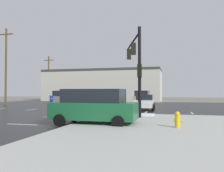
{
  "coord_description": "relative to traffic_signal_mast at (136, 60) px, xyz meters",
  "views": [
    {
      "loc": [
        8.4,
        -21.79,
        1.9
      ],
      "look_at": [
        0.6,
        8.23,
        2.65
      ],
      "focal_mm": 37.74,
      "sensor_mm": 36.0,
      "label": 1
    }
  ],
  "objects": [
    {
      "name": "suv_grey",
      "position": [
        -11.89,
        12.89,
        -3.24
      ],
      "size": [
        2.59,
        4.99,
        2.03
      ],
      "rotation": [
        0.0,
        0.0,
        1.68
      ],
      "color": "slate",
      "rests_on": "road_asphalt"
    },
    {
      "name": "sedan_white",
      "position": [
        -0.14,
        6.92,
        -3.47
      ],
      "size": [
        2.18,
        4.6,
        1.58
      ],
      "rotation": [
        0.0,
        0.0,
        -1.53
      ],
      "color": "white",
      "rests_on": "road_asphalt"
    },
    {
      "name": "fire_hydrant",
      "position": [
        2.94,
        -5.66,
        -3.79
      ],
      "size": [
        0.48,
        0.26,
        0.79
      ],
      "color": "gold",
      "rests_on": "sidewalk_corner"
    },
    {
      "name": "road_asphalt",
      "position": [
        -5.66,
        4.15,
        -4.32
      ],
      "size": [
        44.0,
        44.0,
        0.02
      ],
      "primitive_type": "cube",
      "color": "#232326",
      "rests_on": "ground_plane"
    },
    {
      "name": "suv_tan",
      "position": [
        -1.45,
        15.59,
        -3.24
      ],
      "size": [
        2.19,
        4.85,
        2.03
      ],
      "rotation": [
        0.0,
        0.0,
        -1.57
      ],
      "color": "tan",
      "rests_on": "road_asphalt"
    },
    {
      "name": "strip_building_background",
      "position": [
        -11.32,
        28.65,
        -1.15
      ],
      "size": [
        23.63,
        8.0,
        6.36
      ],
      "color": "beige",
      "rests_on": "ground_plane"
    },
    {
      "name": "ground_plane",
      "position": [
        -5.66,
        4.15,
        -4.33
      ],
      "size": [
        120.0,
        120.0,
        0.0
      ],
      "primitive_type": "plane",
      "color": "slate"
    },
    {
      "name": "suv_blue",
      "position": [
        -14.96,
        17.78,
        -3.24
      ],
      "size": [
        2.23,
        4.86,
        2.03
      ],
      "rotation": [
        0.0,
        0.0,
        -1.56
      ],
      "color": "navy",
      "rests_on": "road_asphalt"
    },
    {
      "name": "traffic_signal_mast",
      "position": [
        0.0,
        0.0,
        0.0
      ],
      "size": [
        2.09,
        6.0,
        6.23
      ],
      "rotation": [
        0.0,
        0.0,
        1.88
      ],
      "color": "black",
      "rests_on": "sidewalk_corner"
    },
    {
      "name": "utility_pole_distant",
      "position": [
        -21.8,
        25.37,
        0.45
      ],
      "size": [
        2.2,
        0.28,
        9.14
      ],
      "color": "brown",
      "rests_on": "ground_plane"
    },
    {
      "name": "utility_pole_far",
      "position": [
        -20.16,
        10.7,
        1.33
      ],
      "size": [
        2.2,
        0.28,
        10.87
      ],
      "color": "brown",
      "rests_on": "ground_plane"
    },
    {
      "name": "suv_green",
      "position": [
        -1.61,
        -4.99,
        -3.24
      ],
      "size": [
        4.85,
        2.19,
        2.03
      ],
      "rotation": [
        0.0,
        0.0,
        3.14
      ],
      "color": "#195933",
      "rests_on": "road_asphalt"
    },
    {
      "name": "snow_strip_curbside",
      "position": [
        -0.66,
        0.15,
        -4.16
      ],
      "size": [
        4.0,
        1.6,
        0.06
      ],
      "primitive_type": "cube",
      "color": "white",
      "rests_on": "sidewalk_corner"
    },
    {
      "name": "lane_markings",
      "position": [
        -4.46,
        2.77,
        -4.3
      ],
      "size": [
        36.15,
        36.15,
        0.01
      ],
      "color": "silver",
      "rests_on": "road_asphalt"
    }
  ]
}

